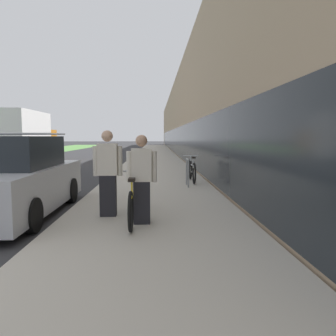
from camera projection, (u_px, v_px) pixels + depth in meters
The scene contains 10 objects.
sidewalk_slab at pixel (155, 157), 25.42m from camera, with size 3.56×70.00×0.11m.
storefront_facade at pixel (222, 119), 33.33m from camera, with size 10.01×70.00×6.76m.
lawn_strip at pixel (13, 155), 28.92m from camera, with size 5.82×70.00×0.03m.
tandem_bicycle at pixel (134, 200), 5.98m from camera, with size 0.52×2.29×0.83m.
person_rider at pixel (142, 179), 5.67m from camera, with size 0.52×0.21×1.54m.
person_bystander at pixel (108, 173), 6.21m from camera, with size 0.55×0.22×1.63m.
bike_rack_hoop at pixel (188, 169), 10.01m from camera, with size 0.05×0.60×0.84m.
cruiser_bike_nearest at pixel (192, 171), 11.02m from camera, with size 0.52×1.82×0.87m.
parked_sedan_curbside at pixel (11, 180), 6.69m from camera, with size 1.98×4.28×1.69m.
moving_truck at pixel (22, 138), 19.08m from camera, with size 2.34×6.07×3.06m.
Camera 1 is at (5.54, -4.41, 1.62)m, focal length 35.00 mm.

